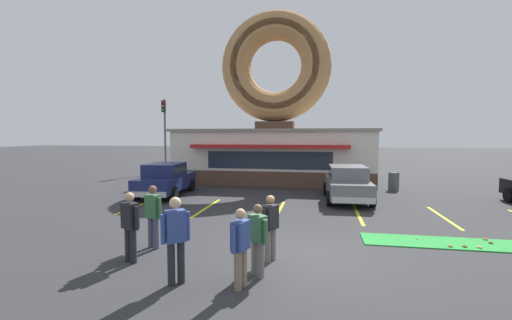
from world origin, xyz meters
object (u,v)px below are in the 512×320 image
at_px(pedestrian_hooded_kid, 176,236).
at_px(pedestrian_crossing_woman, 130,224).
at_px(pedestrian_blue_sweater_man, 153,213).
at_px(pedestrian_clipboard_woman, 258,237).
at_px(golf_ball, 417,238).
at_px(car_grey, 347,182).
at_px(pedestrian_leather_jacket_man, 270,225).
at_px(trash_bin, 394,181).
at_px(traffic_light_pole, 165,126).
at_px(car_navy, 166,178).
at_px(pedestrian_beanie_man, 241,245).

bearing_deg(pedestrian_hooded_kid, pedestrian_crossing_woman, 149.11).
xyz_separation_m(pedestrian_blue_sweater_man, pedestrian_clipboard_woman, (3.03, -1.28, -0.08)).
relative_size(golf_ball, car_grey, 0.01).
height_order(pedestrian_leather_jacket_man, trash_bin, pedestrian_leather_jacket_man).
relative_size(car_grey, pedestrian_hooded_kid, 2.61).
bearing_deg(pedestrian_crossing_woman, traffic_light_pole, 113.07).
bearing_deg(pedestrian_crossing_woman, pedestrian_blue_sweater_man, 87.99).
bearing_deg(pedestrian_crossing_woman, car_navy, 110.22).
bearing_deg(trash_bin, pedestrian_blue_sweater_man, -126.38).
height_order(pedestrian_beanie_man, trash_bin, pedestrian_beanie_man).
bearing_deg(pedestrian_leather_jacket_man, car_grey, 73.52).
relative_size(car_grey, traffic_light_pole, 0.80).
height_order(car_navy, pedestrian_leather_jacket_man, car_navy).
xyz_separation_m(golf_ball, car_grey, (-1.50, 5.73, 0.82)).
height_order(pedestrian_clipboard_woman, trash_bin, pedestrian_clipboard_woman).
bearing_deg(traffic_light_pole, pedestrian_crossing_woman, -66.93).
distance_m(car_navy, pedestrian_clipboard_woman, 10.74).
relative_size(car_grey, trash_bin, 4.74).
relative_size(car_navy, trash_bin, 4.80).
distance_m(trash_bin, traffic_light_pole, 17.38).
xyz_separation_m(car_grey, pedestrian_blue_sweater_man, (-5.56, -7.71, 0.05)).
bearing_deg(car_navy, pedestrian_clipboard_woman, -54.66).
relative_size(pedestrian_clipboard_woman, trash_bin, 1.58).
distance_m(car_navy, traffic_light_pole, 11.03).
relative_size(car_navy, pedestrian_beanie_man, 2.97).
bearing_deg(pedestrian_crossing_woman, car_grey, 57.43).
height_order(car_navy, pedestrian_clipboard_woman, car_navy).
height_order(pedestrian_blue_sweater_man, pedestrian_crossing_woman, pedestrian_blue_sweater_man).
relative_size(pedestrian_clipboard_woman, pedestrian_beanie_man, 0.98).
height_order(car_navy, pedestrian_crossing_woman, pedestrian_crossing_woman).
relative_size(car_navy, pedestrian_blue_sweater_man, 2.80).
bearing_deg(car_navy, traffic_light_pole, 115.50).
bearing_deg(car_grey, trash_bin, 52.38).
xyz_separation_m(car_grey, traffic_light_pole, (-13.32, 9.40, 2.84)).
relative_size(car_grey, car_navy, 0.99).
bearing_deg(pedestrian_clipboard_woman, trash_bin, 67.26).
height_order(pedestrian_hooded_kid, pedestrian_clipboard_woman, pedestrian_hooded_kid).
height_order(pedestrian_clipboard_woman, traffic_light_pole, traffic_light_pole).
bearing_deg(pedestrian_clipboard_woman, car_navy, 125.34).
relative_size(golf_ball, pedestrian_leather_jacket_man, 0.03).
distance_m(car_grey, pedestrian_crossing_woman, 10.39).
relative_size(pedestrian_crossing_woman, trash_bin, 1.70).
distance_m(golf_ball, pedestrian_crossing_woman, 7.76).
distance_m(golf_ball, trash_bin, 9.36).
bearing_deg(pedestrian_beanie_man, pedestrian_leather_jacket_man, 76.88).
distance_m(golf_ball, pedestrian_blue_sweater_man, 7.38).
height_order(car_grey, trash_bin, car_grey).
relative_size(car_grey, pedestrian_clipboard_woman, 2.99).
height_order(car_navy, pedestrian_beanie_man, car_navy).
bearing_deg(car_grey, car_navy, -178.56).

